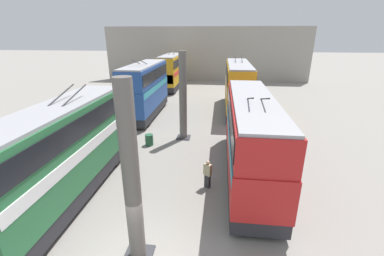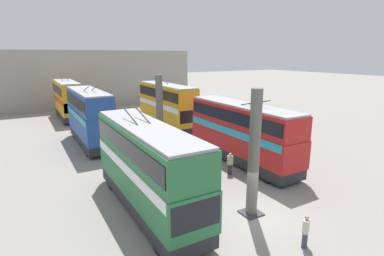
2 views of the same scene
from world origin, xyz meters
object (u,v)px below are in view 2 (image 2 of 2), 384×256
bus_right_mid (90,114)px  oil_drum (142,159)px  bus_left_near (241,130)px  person_by_left_row (230,163)px  bus_right_far (68,98)px  bus_right_near (147,163)px  person_aisle_foreground (306,231)px  bus_left_far (167,103)px

bus_right_mid → oil_drum: size_ratio=11.34×
bus_left_near → person_by_left_row: bus_left_near is taller
bus_left_near → bus_right_far: bus_right_far is taller
bus_left_near → bus_right_near: (-3.49, 9.42, 0.07)m
bus_right_far → person_aisle_foreground: bearing=-172.1°
person_by_left_row → bus_right_near: bearing=-45.2°
person_by_left_row → person_aisle_foreground: bearing=16.0°
bus_left_far → bus_right_mid: size_ratio=1.15×
person_aisle_foreground → bus_right_near: bearing=8.0°
bus_right_near → person_aisle_foreground: (-6.73, -4.86, -1.96)m
bus_right_far → oil_drum: 21.66m
person_by_left_row → person_aisle_foreground: (-8.52, 2.21, -0.04)m
bus_right_mid → person_by_left_row: bus_right_mid is taller
bus_left_far → bus_right_mid: bearing=106.8°
person_aisle_foreground → bus_left_near: bearing=-51.9°
bus_right_near → oil_drum: 7.80m
bus_right_mid → bus_left_far: bearing=-73.2°
bus_left_near → bus_right_mid: 14.52m
bus_right_mid → oil_drum: bearing=-162.8°
bus_left_far → bus_right_near: bus_left_far is taller
bus_right_near → bus_right_mid: size_ratio=1.09×
bus_right_near → oil_drum: (7.06, -2.31, -2.36)m
bus_left_far → bus_right_far: 14.55m
oil_drum → bus_left_far: bearing=-34.6°
bus_right_mid → person_aisle_foreground: size_ratio=6.17×
bus_right_far → person_aisle_foreground: 35.58m
person_aisle_foreground → oil_drum: person_aisle_foreground is taller
bus_left_near → bus_right_mid: (11.04, 9.42, 0.29)m
person_aisle_foreground → bus_right_far: bearing=-20.0°
person_aisle_foreground → oil_drum: size_ratio=1.84×
person_by_left_row → bus_left_near: bearing=156.2°
bus_left_far → person_by_left_row: (-15.57, 2.35, -2.06)m
bus_left_near → bus_right_far: bearing=20.7°
bus_right_mid → oil_drum: bus_right_mid is taller
bus_left_near → oil_drum: size_ratio=13.16×
bus_left_far → person_by_left_row: 15.88m
bus_right_mid → person_aisle_foreground: bearing=-167.1°
bus_left_near → person_by_left_row: size_ratio=6.83×
bus_left_near → bus_right_near: bearing=110.3°
bus_right_mid → person_aisle_foreground: bus_right_mid is taller
bus_right_near → person_aisle_foreground: size_ratio=6.74×
bus_left_far → bus_right_mid: (-2.84, 9.42, 0.08)m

